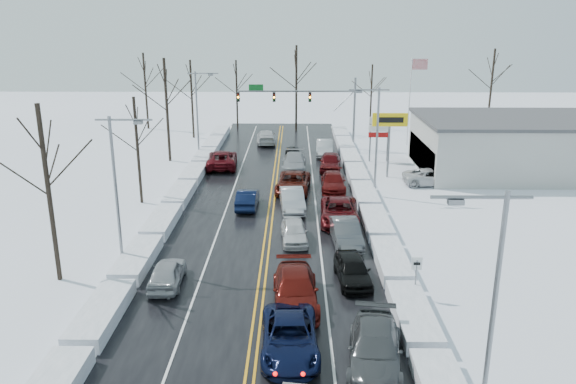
{
  "coord_description": "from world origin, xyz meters",
  "views": [
    {
      "loc": [
        1.82,
        -34.83,
        14.14
      ],
      "look_at": [
        1.36,
        2.92,
        2.5
      ],
      "focal_mm": 35.0,
      "sensor_mm": 36.0,
      "label": 1
    }
  ],
  "objects_px": {
    "dealership_building": "(526,145)",
    "oncoming_car_0": "(248,207)",
    "traffic_signal_mast": "(309,101)",
    "tires_plus_sign": "(390,124)",
    "flagpole": "(411,94)"
  },
  "relations": [
    {
      "from": "flagpole",
      "to": "dealership_building",
      "type": "height_order",
      "value": "flagpole"
    },
    {
      "from": "tires_plus_sign",
      "to": "flagpole",
      "type": "xyz_separation_m",
      "value": [
        4.67,
        14.01,
        0.93
      ]
    },
    {
      "from": "tires_plus_sign",
      "to": "traffic_signal_mast",
      "type": "bearing_deg",
      "value": 120.46
    },
    {
      "from": "dealership_building",
      "to": "oncoming_car_0",
      "type": "height_order",
      "value": "dealership_building"
    },
    {
      "from": "tires_plus_sign",
      "to": "dealership_building",
      "type": "bearing_deg",
      "value": 8.47
    },
    {
      "from": "tires_plus_sign",
      "to": "oncoming_car_0",
      "type": "bearing_deg",
      "value": -143.61
    },
    {
      "from": "tires_plus_sign",
      "to": "oncoming_car_0",
      "type": "xyz_separation_m",
      "value": [
        -12.36,
        -9.11,
        -4.99
      ]
    },
    {
      "from": "traffic_signal_mast",
      "to": "tires_plus_sign",
      "type": "distance_m",
      "value": 13.92
    },
    {
      "from": "traffic_signal_mast",
      "to": "tires_plus_sign",
      "type": "xyz_separation_m",
      "value": [
        7.05,
        -12.0,
        -0.49
      ]
    },
    {
      "from": "traffic_signal_mast",
      "to": "oncoming_car_0",
      "type": "relative_size",
      "value": 3.0
    },
    {
      "from": "flagpole",
      "to": "dealership_building",
      "type": "bearing_deg",
      "value": -53.73
    },
    {
      "from": "tires_plus_sign",
      "to": "dealership_building",
      "type": "height_order",
      "value": "tires_plus_sign"
    },
    {
      "from": "tires_plus_sign",
      "to": "flagpole",
      "type": "bearing_deg",
      "value": 71.56
    },
    {
      "from": "traffic_signal_mast",
      "to": "dealership_building",
      "type": "xyz_separation_m",
      "value": [
        20.53,
        -9.99,
        -2.82
      ]
    },
    {
      "from": "dealership_building",
      "to": "oncoming_car_0",
      "type": "distance_m",
      "value": 28.25
    }
  ]
}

